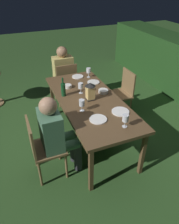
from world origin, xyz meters
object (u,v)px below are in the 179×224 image
Objects in this scene: wine_glass_a at (81,86)px; chair_head_near at (66,82)px; dining_table at (90,102)px; person_in_mustard at (62,71)px; chair_side_right_a at (122,92)px; plate_d at (78,77)px; lantern_centerpiece at (90,90)px; plate_b at (120,112)px; chair_side_left_b at (42,146)px; person_in_green at (56,133)px; green_bottle_on_table at (63,89)px; wine_glass_d at (125,119)px; bowl_bread at (68,86)px; plate_a at (98,119)px; plate_c at (93,82)px; bowl_olives at (103,91)px; wine_glass_b at (82,103)px; wine_glass_c at (89,71)px.

chair_head_near is at bearing 177.17° from wine_glass_a.
person_in_mustard is (-1.44, 0.00, -0.05)m from dining_table.
chair_side_right_a is 4.35× the size of plate_d.
lantern_centerpiece is 1.13× the size of plate_b.
person_in_green reaches higher than chair_side_left_b.
plate_b is at bearing 23.26° from wine_glass_a.
dining_table is at bearing -7.50° from plate_d.
green_bottle_on_table is 1.23× the size of plate_b.
chair_head_near is at bearing -176.00° from wine_glass_d.
wine_glass_a is at bearing -156.74° from plate_b.
chair_side_left_b is 4.35× the size of plate_d.
person_in_green is 6.80× the size of wine_glass_d.
person_in_green is (1.89, -0.63, 0.00)m from person_in_mustard.
chair_side_left_b is 7.20× the size of bowl_bread.
person_in_mustard is at bearing 169.35° from bowl_bread.
chair_side_left_b is 5.15× the size of wine_glass_a.
chair_head_near is 1.00× the size of chair_side_right_a.
chair_head_near is 7.20× the size of bowl_bread.
wine_glass_a is 0.76m from plate_a.
person_in_green is 5.60× the size of plate_c.
plate_c is at bearing 16.37° from person_in_mustard.
bowl_olives is at bearing 112.53° from dining_table.
wine_glass_a is at bearing 27.27° from bowl_bread.
plate_d is at bearing 9.93° from person_in_mustard.
chair_side_left_b is 0.75m from wine_glass_b.
lantern_centerpiece is 0.31m from bowl_olives.
chair_side_left_b is at bearing -62.90° from bowl_olives.
plate_c is (-0.95, 1.10, 0.27)m from chair_side_left_b.
plate_d is at bearing 143.75° from chair_side_left_b.
plate_a is 1.48× the size of bowl_olives.
dining_table is at bearing 0.00° from chair_head_near.
lantern_centerpiece reaches higher than bowl_olives.
chair_side_right_a is at bearing 121.71° from person_in_green.
plate_b is (0.47, 0.25, 0.06)m from dining_table.
wine_glass_a is 0.50m from wine_glass_b.
person_in_green is at bearing -30.08° from plate_d.
plate_c is (-0.27, 0.33, -0.11)m from wine_glass_a.
wine_glass_d reaches higher than dining_table.
green_bottle_on_table reaches higher than bowl_olives.
plate_b and plate_c have the same top height.
chair_side_left_b is 0.76× the size of person_in_green.
person_in_green reaches higher than bowl_olives.
chair_head_near is 3.70× the size of plate_b.
wine_glass_a is 0.84× the size of plate_d.
lantern_centerpiece reaches higher than plate_c.
wine_glass_b is 0.74m from bowl_bread.
plate_d is at bearing 143.16° from green_bottle_on_table.
wine_glass_c reaches higher than chair_head_near.
plate_a is 1.85× the size of bowl_bread.
person_in_green is 1.52m from wine_glass_c.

